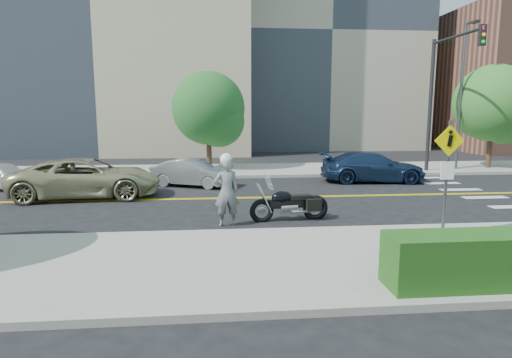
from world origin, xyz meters
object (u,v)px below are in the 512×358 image
object	(u,v)px
suv	(87,178)
motorcyclist	(227,190)
parked_car_silver	(192,173)
pedestrian_sign	(447,168)
parked_car_white	(2,176)
parked_car_blue	(373,167)
motorcycle	(290,197)

from	to	relation	value
suv	motorcyclist	bearing A→B (deg)	-136.08
parked_car_silver	pedestrian_sign	bearing A→B (deg)	-119.26
motorcyclist	parked_car_silver	distance (m)	7.11
suv	parked_car_silver	bearing A→B (deg)	-66.00
suv	parked_car_white	bearing A→B (deg)	58.57
parked_car_white	parked_car_blue	distance (m)	16.88
suv	parked_car_blue	distance (m)	12.88
suv	motorcycle	bearing A→B (deg)	-124.88
parked_car_white	pedestrian_sign	bearing A→B (deg)	-102.61
motorcycle	parked_car_white	world-z (taller)	motorcycle
motorcyclist	motorcycle	distance (m)	2.06
parked_car_white	parked_car_silver	xyz separation A→B (m)	(8.26, -0.02, 0.01)
pedestrian_sign	suv	world-z (taller)	pedestrian_sign
motorcycle	parked_car_blue	distance (m)	8.71
parked_car_silver	suv	bearing A→B (deg)	142.30
parked_car_white	suv	bearing A→B (deg)	-98.33
motorcycle	parked_car_white	xyz separation A→B (m)	(-11.62, 6.51, -0.14)
suv	parked_car_silver	distance (m)	4.55
suv	parked_car_blue	bearing A→B (deg)	-82.66
motorcycle	suv	distance (m)	8.55
motorcyclist	parked_car_blue	bearing A→B (deg)	-144.45
motorcycle	parked_car_silver	bearing A→B (deg)	109.14
motorcyclist	motorcycle	xyz separation A→B (m)	(1.98, 0.46, -0.34)
parked_car_blue	motorcycle	bearing A→B (deg)	148.27
motorcycle	motorcyclist	bearing A→B (deg)	-175.24
pedestrian_sign	motorcyclist	xyz separation A→B (m)	(-5.51, 2.25, -0.88)
motorcycle	parked_car_white	distance (m)	13.32
motorcycle	suv	bearing A→B (deg)	141.26
motorcycle	parked_car_blue	world-z (taller)	motorcycle
motorcycle	parked_car_blue	xyz separation A→B (m)	(5.25, 6.95, -0.03)
parked_car_silver	parked_car_blue	xyz separation A→B (m)	(8.62, 0.45, 0.10)
parked_car_silver	parked_car_blue	world-z (taller)	parked_car_blue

